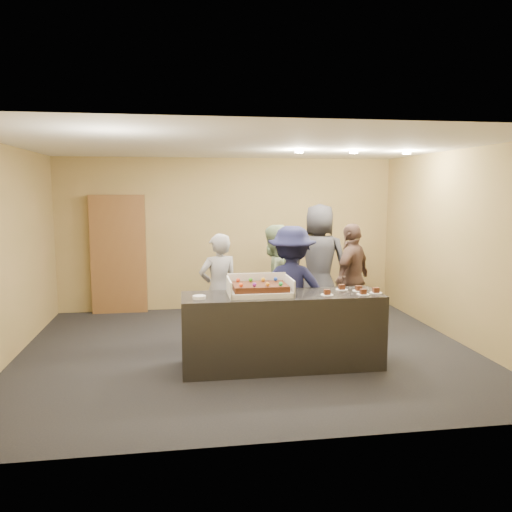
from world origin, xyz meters
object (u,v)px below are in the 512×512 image
storage_cabinet (119,254)px  person_dark_suit (319,263)px  serving_counter (282,331)px  person_sage_man (274,283)px  cake_box (259,290)px  person_brown_extra (352,278)px  plate_stack (199,297)px  person_server_grey (219,289)px  sheet_cake (260,287)px  person_navy_man (292,290)px

storage_cabinet → person_dark_suit: storage_cabinet is taller
serving_counter → person_sage_man: 1.13m
cake_box → person_sage_man: size_ratio=0.45×
person_brown_extra → person_dark_suit: size_ratio=0.86×
plate_stack → person_server_grey: (0.31, 1.13, -0.14)m
storage_cabinet → person_sage_man: storage_cabinet is taller
person_sage_man → cake_box: bearing=36.9°
storage_cabinet → person_sage_man: bearing=-40.9°
serving_counter → plate_stack: (-1.00, -0.12, 0.47)m
person_server_grey → person_brown_extra: size_ratio=0.94×
cake_box → person_brown_extra: (1.61, 1.29, -0.12)m
serving_counter → person_dark_suit: 2.34m
cake_box → person_brown_extra: person_brown_extra is taller
person_dark_suit → cake_box: bearing=85.1°
storage_cabinet → cake_box: (1.99, -3.07, -0.08)m
sheet_cake → person_server_grey: person_server_grey is taller
cake_box → storage_cabinet: bearing=122.9°
plate_stack → person_server_grey: 1.18m
cake_box → person_dark_suit: person_dark_suit is taller
sheet_cake → plate_stack: sheet_cake is taller
storage_cabinet → sheet_cake: storage_cabinet is taller
person_sage_man → person_dark_suit: person_dark_suit is taller
cake_box → sheet_cake: cake_box is taller
serving_counter → sheet_cake: sheet_cake is taller
sheet_cake → person_dark_suit: bearing=57.3°
serving_counter → person_sage_man: (0.10, 1.06, 0.38)m
cake_box → person_server_grey: 1.08m
sheet_cake → person_server_grey: bearing=112.1°
person_sage_man → person_server_grey: bearing=-29.6°
person_server_grey → person_dark_suit: size_ratio=0.81×
storage_cabinet → person_server_grey: 2.63m
sheet_cake → person_navy_man: (0.51, 0.55, -0.16)m
storage_cabinet → person_navy_man: 3.57m
cake_box → person_navy_man: 0.74m
sheet_cake → person_server_grey: (-0.41, 1.01, -0.22)m
sheet_cake → person_dark_suit: person_dark_suit is taller
storage_cabinet → person_server_grey: storage_cabinet is taller
person_server_grey → person_navy_man: person_navy_man is taller
storage_cabinet → plate_stack: storage_cabinet is taller
person_navy_man → person_brown_extra: size_ratio=1.02×
cake_box → person_server_grey: size_ratio=0.48×
cake_box → person_server_grey: (-0.41, 0.98, -0.17)m
sheet_cake → person_navy_man: size_ratio=0.38×
sheet_cake → person_sage_man: 1.14m
serving_counter → cake_box: (-0.27, 0.03, 0.50)m
serving_counter → cake_box: size_ratio=3.20×
storage_cabinet → plate_stack: (1.26, -3.22, -0.11)m
person_server_grey → person_sage_man: size_ratio=0.94×
cake_box → plate_stack: bearing=-168.6°
storage_cabinet → plate_stack: 3.46m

